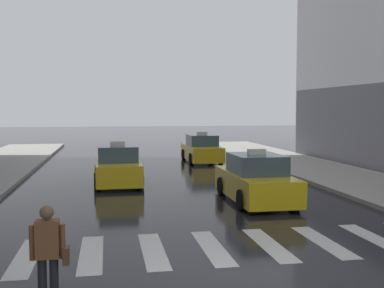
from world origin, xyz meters
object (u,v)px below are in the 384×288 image
Objects in this scene: taxi_second at (118,167)px; taxi_lead at (256,180)px; pedestrian_with_handbag at (49,251)px; taxi_third at (202,150)px.

taxi_lead is at bearing -46.12° from taxi_second.
taxi_third is at bearing 72.09° from pedestrian_with_handbag.
taxi_second is 2.77× the size of pedestrian_with_handbag.
pedestrian_with_handbag is (-5.89, -7.80, 0.21)m from taxi_lead.
pedestrian_with_handbag is at bearing -107.91° from taxi_third.
pedestrian_with_handbag is at bearing -127.09° from taxi_lead.
taxi_second is 12.59m from pedestrian_with_handbag.
taxi_second is at bearing 133.88° from taxi_lead.
taxi_lead is at bearing 52.91° from pedestrian_with_handbag.
taxi_third reaches higher than pedestrian_with_handbag.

